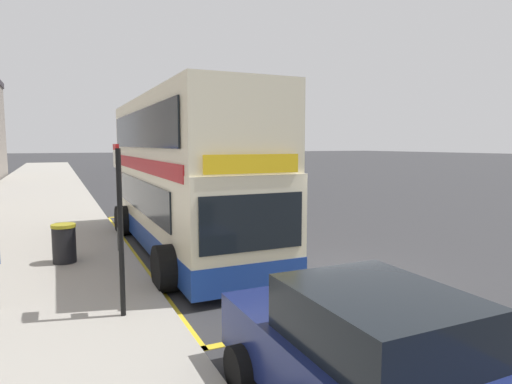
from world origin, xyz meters
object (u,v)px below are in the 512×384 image
(bus_stop_sign, at_px, (120,217))
(parked_car_grey_kerbside, at_px, (131,163))
(parked_car_black_far, at_px, (216,175))
(litter_bin, at_px, (64,243))
(double_decker_bus, at_px, (182,179))
(parked_car_navy_behind, at_px, (167,166))
(parked_car_navy_ahead, at_px, (371,364))

(bus_stop_sign, xyz_separation_m, parked_car_grey_kerbside, (7.45, 47.36, -1.04))
(parked_car_black_far, height_order, litter_bin, parked_car_black_far)
(double_decker_bus, height_order, parked_car_grey_kerbside, double_decker_bus)
(bus_stop_sign, height_order, parked_car_black_far, bus_stop_sign)
(bus_stop_sign, distance_m, parked_car_navy_behind, 38.80)
(bus_stop_sign, distance_m, parked_car_grey_kerbside, 47.95)
(parked_car_navy_behind, bearing_deg, bus_stop_sign, -107.15)
(double_decker_bus, bearing_deg, parked_car_navy_ahead, -92.82)
(parked_car_navy_behind, bearing_deg, litter_bin, -110.14)
(double_decker_bus, xyz_separation_m, parked_car_grey_kerbside, (5.05, 42.51, -1.26))
(parked_car_navy_behind, height_order, litter_bin, parked_car_navy_behind)
(bus_stop_sign, xyz_separation_m, parked_car_black_far, (9.86, 23.10, -1.04))
(parked_car_navy_ahead, distance_m, litter_bin, 8.73)
(double_decker_bus, bearing_deg, litter_bin, -166.58)
(litter_bin, bearing_deg, parked_car_black_far, 60.64)
(parked_car_black_far, xyz_separation_m, litter_bin, (-10.71, -19.03, -0.17))
(parked_car_black_far, xyz_separation_m, parked_car_grey_kerbside, (-2.41, 24.26, 0.00))
(parked_car_navy_ahead, bearing_deg, bus_stop_sign, -66.87)
(parked_car_navy_behind, xyz_separation_m, parked_car_grey_kerbside, (-2.15, 9.78, 0.00))
(parked_car_grey_kerbside, distance_m, litter_bin, 44.08)
(double_decker_bus, relative_size, litter_bin, 10.38)
(double_decker_bus, bearing_deg, parked_car_navy_behind, 77.60)
(bus_stop_sign, xyz_separation_m, parked_car_navy_ahead, (1.95, -4.20, -1.04))
(double_decker_bus, bearing_deg, bus_stop_sign, -116.37)
(bus_stop_sign, xyz_separation_m, parked_car_navy_behind, (9.60, 37.58, -1.04))
(parked_car_navy_behind, height_order, parked_car_grey_kerbside, same)
(double_decker_bus, relative_size, bus_stop_sign, 3.42)
(double_decker_bus, xyz_separation_m, parked_car_navy_behind, (7.20, 32.73, -1.26))
(litter_bin, bearing_deg, parked_car_navy_ahead, -71.27)
(parked_car_navy_behind, relative_size, parked_car_grey_kerbside, 1.00)
(parked_car_navy_ahead, bearing_deg, double_decker_bus, -94.64)
(bus_stop_sign, distance_m, parked_car_navy_ahead, 4.75)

